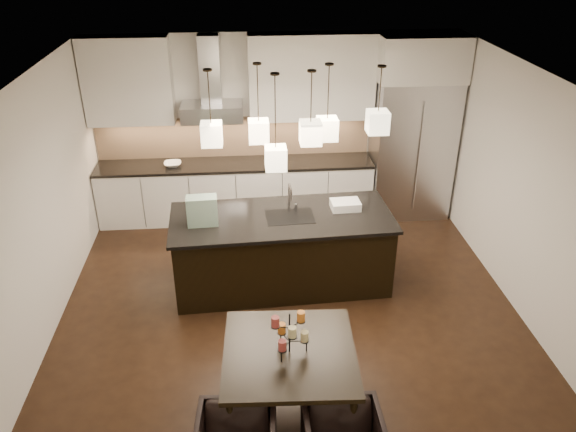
{
  "coord_description": "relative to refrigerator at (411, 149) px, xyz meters",
  "views": [
    {
      "loc": [
        -0.49,
        -5.58,
        4.23
      ],
      "look_at": [
        0.0,
        0.2,
        1.15
      ],
      "focal_mm": 35.0,
      "sensor_mm": 36.0,
      "label": 1
    }
  ],
  "objects": [
    {
      "name": "floor",
      "position": [
        -2.1,
        -2.38,
        -1.08
      ],
      "size": [
        5.5,
        5.5,
        0.02
      ],
      "primitive_type": "cube",
      "color": "black",
      "rests_on": "ground"
    },
    {
      "name": "ceiling",
      "position": [
        -2.1,
        -2.38,
        1.73
      ],
      "size": [
        5.5,
        5.5,
        0.02
      ],
      "primitive_type": "cube",
      "color": "white",
      "rests_on": "wall_back"
    },
    {
      "name": "wall_back",
      "position": [
        -2.1,
        0.38,
        0.32
      ],
      "size": [
        5.5,
        0.02,
        2.8
      ],
      "primitive_type": "cube",
      "color": "silver",
      "rests_on": "ground"
    },
    {
      "name": "wall_front",
      "position": [
        -2.1,
        -5.14,
        0.32
      ],
      "size": [
        5.5,
        0.02,
        2.8
      ],
      "primitive_type": "cube",
      "color": "silver",
      "rests_on": "ground"
    },
    {
      "name": "wall_left",
      "position": [
        -4.86,
        -2.38,
        0.32
      ],
      "size": [
        0.02,
        5.5,
        2.8
      ],
      "primitive_type": "cube",
      "color": "silver",
      "rests_on": "ground"
    },
    {
      "name": "wall_right",
      "position": [
        0.66,
        -2.38,
        0.32
      ],
      "size": [
        0.02,
        5.5,
        2.8
      ],
      "primitive_type": "cube",
      "color": "silver",
      "rests_on": "ground"
    },
    {
      "name": "refrigerator",
      "position": [
        0.0,
        0.0,
        0.0
      ],
      "size": [
        1.2,
        0.72,
        2.15
      ],
      "primitive_type": "cube",
      "color": "#B7B7BA",
      "rests_on": "floor"
    },
    {
      "name": "fridge_panel",
      "position": [
        0.0,
        0.0,
        1.4
      ],
      "size": [
        1.26,
        0.72,
        0.65
      ],
      "primitive_type": "cube",
      "color": "silver",
      "rests_on": "refrigerator"
    },
    {
      "name": "lower_cabinets",
      "position": [
        -2.73,
        0.05,
        -0.64
      ],
      "size": [
        4.21,
        0.62,
        0.88
      ],
      "primitive_type": "cube",
      "color": "silver",
      "rests_on": "floor"
    },
    {
      "name": "countertop",
      "position": [
        -2.73,
        0.05,
        -0.17
      ],
      "size": [
        4.21,
        0.66,
        0.04
      ],
      "primitive_type": "cube",
      "color": "black",
      "rests_on": "lower_cabinets"
    },
    {
      "name": "backsplash",
      "position": [
        -2.73,
        0.35,
        0.16
      ],
      "size": [
        4.21,
        0.02,
        0.63
      ],
      "primitive_type": "cube",
      "color": "tan",
      "rests_on": "countertop"
    },
    {
      "name": "upper_cab_left",
      "position": [
        -4.2,
        0.19,
        1.1
      ],
      "size": [
        1.25,
        0.35,
        1.25
      ],
      "primitive_type": "cube",
      "color": "silver",
      "rests_on": "wall_back"
    },
    {
      "name": "upper_cab_right",
      "position": [
        -1.55,
        0.19,
        1.1
      ],
      "size": [
        1.85,
        0.35,
        1.25
      ],
      "primitive_type": "cube",
      "color": "silver",
      "rests_on": "wall_back"
    },
    {
      "name": "hood_canopy",
      "position": [
        -3.03,
        0.1,
        0.65
      ],
      "size": [
        0.9,
        0.52,
        0.24
      ],
      "primitive_type": "cube",
      "color": "#B7B7BA",
      "rests_on": "wall_back"
    },
    {
      "name": "hood_chimney",
      "position": [
        -3.03,
        0.21,
        1.24
      ],
      "size": [
        0.3,
        0.28,
        0.96
      ],
      "primitive_type": "cube",
      "color": "#B7B7BA",
      "rests_on": "hood_canopy"
    },
    {
      "name": "fruit_bowl",
      "position": [
        -3.66,
        0.0,
        -0.12
      ],
      "size": [
        0.27,
        0.27,
        0.06
      ],
      "primitive_type": "imported",
      "rotation": [
        0.0,
        0.0,
        0.06
      ],
      "color": "silver",
      "rests_on": "countertop"
    },
    {
      "name": "island_body",
      "position": [
        -2.15,
        -1.86,
        -0.61
      ],
      "size": [
        2.71,
        1.19,
        0.94
      ],
      "primitive_type": "cube",
      "rotation": [
        0.0,
        0.0,
        0.05
      ],
      "color": "black",
      "rests_on": "floor"
    },
    {
      "name": "island_top",
      "position": [
        -2.15,
        -1.86,
        -0.12
      ],
      "size": [
        2.8,
        1.28,
        0.04
      ],
      "primitive_type": "cube",
      "rotation": [
        0.0,
        0.0,
        0.05
      ],
      "color": "black",
      "rests_on": "island_body"
    },
    {
      "name": "faucet",
      "position": [
        -2.05,
        -1.75,
        0.11
      ],
      "size": [
        0.12,
        0.26,
        0.4
      ],
      "primitive_type": null,
      "rotation": [
        0.0,
        0.0,
        0.05
      ],
      "color": "silver",
      "rests_on": "island_top"
    },
    {
      "name": "tote_bag",
      "position": [
        -3.11,
        -1.98,
        0.08
      ],
      "size": [
        0.37,
        0.21,
        0.36
      ],
      "primitive_type": "cube",
      "rotation": [
        0.0,
        0.0,
        0.05
      ],
      "color": "#184F35",
      "rests_on": "island_top"
    },
    {
      "name": "food_container",
      "position": [
        -1.33,
        -1.72,
        -0.04
      ],
      "size": [
        0.37,
        0.27,
        0.11
      ],
      "primitive_type": "cube",
      "rotation": [
        0.0,
        0.0,
        0.05
      ],
      "color": "silver",
      "rests_on": "island_top"
    },
    {
      "name": "dining_table",
      "position": [
        -2.24,
        -4.02,
        -0.71
      ],
      "size": [
        1.27,
        1.27,
        0.73
      ],
      "primitive_type": null,
      "rotation": [
        0.0,
        0.0,
        -0.05
      ],
      "color": "black",
      "rests_on": "floor"
    },
    {
      "name": "candelabra",
      "position": [
        -2.24,
        -4.02,
        -0.13
      ],
      "size": [
        0.37,
        0.37,
        0.43
      ],
      "primitive_type": null,
      "rotation": [
        0.0,
        0.0,
        -0.05
      ],
      "color": "black",
      "rests_on": "dining_table"
    },
    {
      "name": "candle_a",
      "position": [
        -2.11,
        -4.03,
        -0.18
      ],
      "size": [
        0.08,
        0.08,
        0.1
      ],
      "primitive_type": "cylinder",
      "rotation": [
        0.0,
        0.0,
        -0.05
      ],
      "color": "beige",
      "rests_on": "candelabra"
    },
    {
      "name": "candle_b",
      "position": [
        -2.3,
        -3.9,
        -0.18
      ],
      "size": [
        0.08,
        0.08,
        0.1
      ],
      "primitive_type": "cylinder",
      "rotation": [
        0.0,
        0.0,
        -0.05
      ],
      "color": "orange",
      "rests_on": "candelabra"
    },
    {
      "name": "candle_c",
      "position": [
        -2.32,
        -4.13,
        -0.18
      ],
      "size": [
        0.08,
        0.08,
        0.1
      ],
      "primitive_type": "cylinder",
      "rotation": [
        0.0,
        0.0,
        -0.05
      ],
      "color": "#9C3835",
      "rests_on": "candelabra"
    },
    {
      "name": "candle_d",
      "position": [
        -2.13,
        -3.94,
        -0.02
      ],
      "size": [
        0.08,
        0.08,
        0.1
      ],
      "primitive_type": "cylinder",
      "rotation": [
        0.0,
        0.0,
        -0.05
      ],
      "color": "orange",
      "rests_on": "candelabra"
    },
    {
      "name": "candle_e",
      "position": [
        -2.37,
        -3.99,
        -0.02
      ],
      "size": [
        0.08,
        0.08,
        0.1
      ],
      "primitive_type": "cylinder",
      "rotation": [
        0.0,
        0.0,
        -0.05
      ],
      "color": "#9C3835",
      "rests_on": "candelabra"
    },
    {
      "name": "candle_f",
      "position": [
        -2.23,
        -4.15,
        -0.02
      ],
      "size": [
        0.08,
        0.08,
        0.1
      ],
      "primitive_type": "cylinder",
      "rotation": [
        0.0,
        0.0,
        -0.05
      ],
      "color": "beige",
      "rests_on": "candelabra"
    },
    {
      "name": "pendant_a",
      "position": [
        -2.94,
        -1.84,
        0.99
      ],
      "size": [
        0.24,
        0.24,
        0.26
      ],
      "primitive_type": "cube",
      "color": "beige",
      "rests_on": "ceiling"
    },
    {
      "name": "pendant_b",
      "position": [
        -2.4,
        -1.59,
        0.92
      ],
      "size": [
        0.24,
        0.24,
        0.26
      ],
      "primitive_type": "cube",
      "color": "beige",
      "rests_on": "ceiling"
    },
    {
      "name": "pendant_c",
      "position": [
        -1.83,
        -1.98,
        1.02
      ],
      "size": [
        0.24,
        0.24,
        0.26
      ],
      "primitive_type": "cube",
      "color": "beige",
      "rests_on": "ceiling"
    },
    {
      "name": "pendant_d",
      "position": [
        -1.59,
        -1.69,
        0.96
      ],
      "size": [
        0.24,
        0.24,
        0.26
      ],
      "primitive_type": "cube",
      "color": "beige",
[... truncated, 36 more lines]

